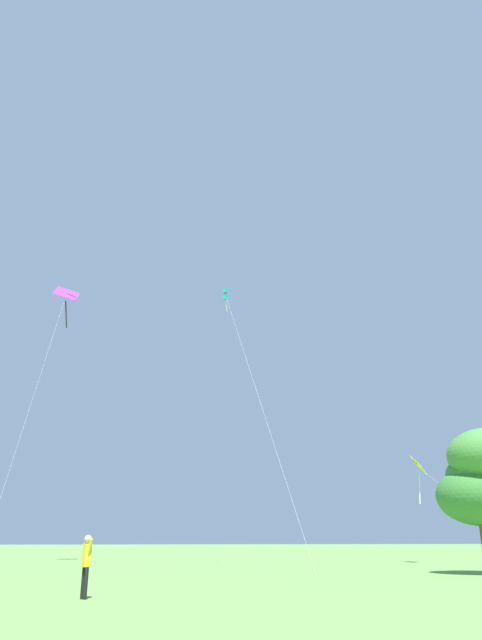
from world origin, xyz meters
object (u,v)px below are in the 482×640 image
Objects in this scene: kite_purple_streamer at (65,303)px; kite_yellow_diamond at (420,472)px; kite_teal_box at (227,300)px; person_foreground_watcher at (86,560)px.

kite_purple_streamer is 2.37× the size of kite_yellow_diamond.
kite_purple_streamer reaches higher than kite_teal_box.
person_foreground_watcher is at bearing -78.05° from kite_purple_streamer.
person_foreground_watcher is at bearing -132.78° from kite_yellow_diamond.
kite_teal_box is 0.87× the size of kite_purple_streamer.
kite_yellow_diamond reaches higher than person_foreground_watcher.
kite_teal_box is 19.51m from kite_yellow_diamond.
person_foreground_watcher is at bearing -108.99° from kite_teal_box.
kite_teal_box is 2.06× the size of kite_yellow_diamond.
kite_yellow_diamond is at bearing 15.86° from kite_teal_box.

